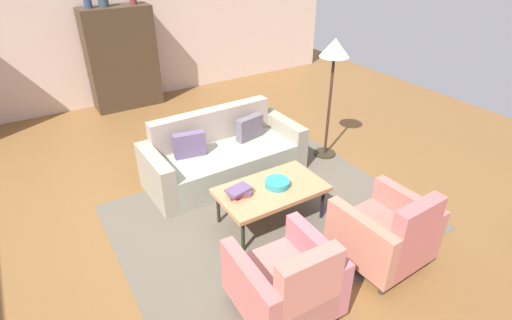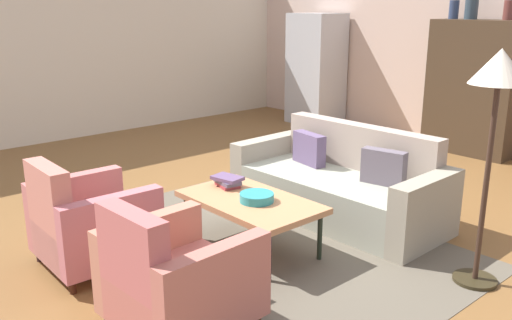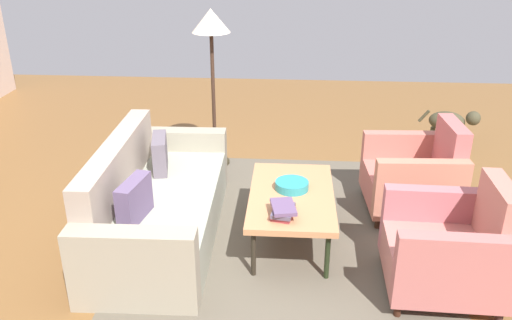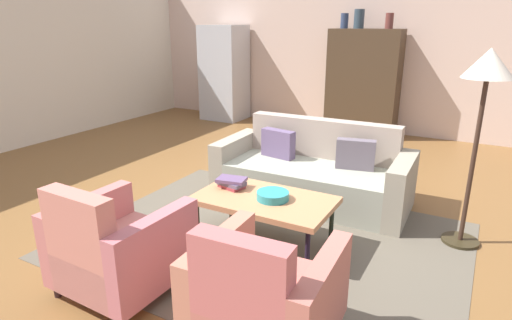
# 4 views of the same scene
# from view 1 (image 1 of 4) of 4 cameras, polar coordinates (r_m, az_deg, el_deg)

# --- Properties ---
(ground_plane) EXTENTS (11.05, 11.05, 0.00)m
(ground_plane) POSITION_cam_1_polar(r_m,az_deg,el_deg) (5.09, -4.71, -5.44)
(ground_plane) COLOR brown
(wall_back) EXTENTS (9.21, 0.12, 2.80)m
(wall_back) POSITION_cam_1_polar(r_m,az_deg,el_deg) (8.11, -19.13, 17.56)
(wall_back) COLOR beige
(wall_back) RESTS_ON ground
(area_rug) EXTENTS (3.40, 2.60, 0.01)m
(area_rug) POSITION_cam_1_polar(r_m,az_deg,el_deg) (4.77, 1.73, -8.09)
(area_rug) COLOR brown
(area_rug) RESTS_ON ground
(couch) EXTENTS (2.12, 0.95, 0.86)m
(couch) POSITION_cam_1_polar(r_m,az_deg,el_deg) (5.43, -4.83, 0.63)
(couch) COLOR gray
(couch) RESTS_ON ground
(coffee_table) EXTENTS (1.20, 0.70, 0.45)m
(coffee_table) POSITION_cam_1_polar(r_m,az_deg,el_deg) (4.50, 2.16, -4.38)
(coffee_table) COLOR black
(coffee_table) RESTS_ON ground
(armchair_left) EXTENTS (0.82, 0.82, 0.88)m
(armchair_left) POSITION_cam_1_polar(r_m,az_deg,el_deg) (3.55, 4.58, -17.31)
(armchair_left) COLOR #381D12
(armchair_left) RESTS_ON ground
(armchair_right) EXTENTS (0.84, 0.84, 0.88)m
(armchair_right) POSITION_cam_1_polar(r_m,az_deg,el_deg) (4.20, 18.25, -10.11)
(armchair_right) COLOR #382317
(armchair_right) RESTS_ON ground
(fruit_bowl) EXTENTS (0.28, 0.28, 0.07)m
(fruit_bowl) POSITION_cam_1_polar(r_m,az_deg,el_deg) (4.49, 3.04, -3.31)
(fruit_bowl) COLOR teal
(fruit_bowl) RESTS_ON coffee_table
(book_stack) EXTENTS (0.29, 0.22, 0.09)m
(book_stack) POSITION_cam_1_polar(r_m,az_deg,el_deg) (4.33, -2.46, -4.52)
(book_stack) COLOR maroon
(book_stack) RESTS_ON coffee_table
(cabinet) EXTENTS (1.20, 0.51, 1.80)m
(cabinet) POSITION_cam_1_polar(r_m,az_deg,el_deg) (7.88, -18.51, 13.54)
(cabinet) COLOR #40301F
(cabinet) RESTS_ON ground
(vase_tall) EXTENTS (0.13, 0.13, 0.25)m
(vase_tall) POSITION_cam_1_polar(r_m,az_deg,el_deg) (7.59, -22.88, 20.20)
(vase_tall) COLOR navy
(vase_tall) RESTS_ON cabinet
(floor_lamp) EXTENTS (0.40, 0.40, 1.72)m
(floor_lamp) POSITION_cam_1_polar(r_m,az_deg,el_deg) (5.57, 11.01, 13.88)
(floor_lamp) COLOR #2E2716
(floor_lamp) RESTS_ON ground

